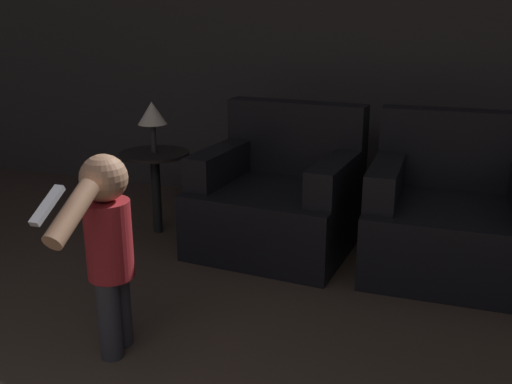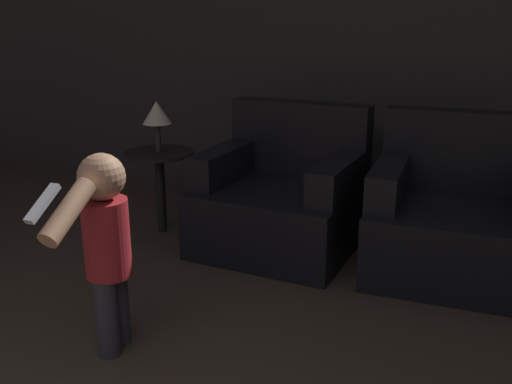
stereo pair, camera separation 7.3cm
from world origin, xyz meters
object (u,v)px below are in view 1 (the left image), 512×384
Objects in this scene: armchair_right at (452,217)px; lamp at (152,114)px; person_toddler at (108,240)px; armchair_left at (279,199)px.

lamp reaches higher than armchair_right.
person_toddler reaches higher than armchair_right.
armchair_right is at bearing -52.78° from person_toddler.
armchair_left is 0.95m from lamp.
lamp reaches higher than armchair_left.
armchair_right is 2.79× the size of lamp.
armchair_left is 1.40m from person_toddler.
lamp is at bearing -178.60° from armchair_right.
lamp is (-0.51, 1.30, 0.27)m from person_toddler.
person_toddler is (-1.31, -1.35, 0.21)m from armchair_right.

